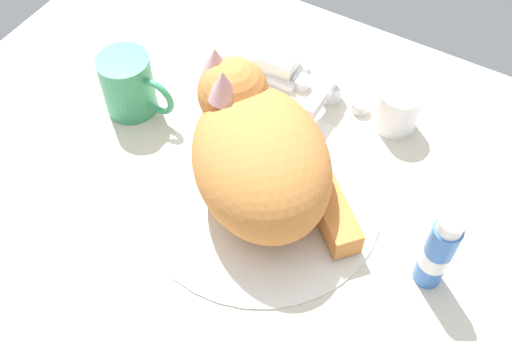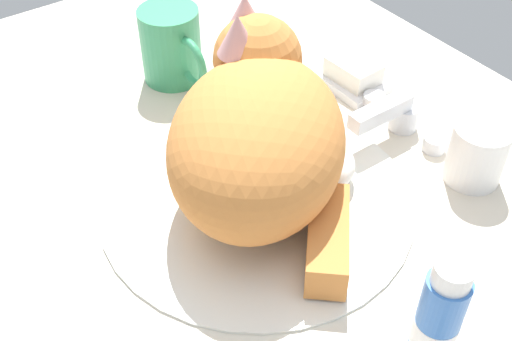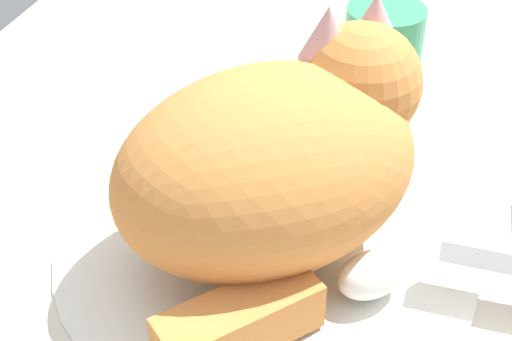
# 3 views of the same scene
# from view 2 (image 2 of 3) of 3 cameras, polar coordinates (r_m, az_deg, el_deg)

# --- Properties ---
(ground_plane) EXTENTS (1.10, 0.83, 0.03)m
(ground_plane) POSITION_cam_2_polar(r_m,az_deg,el_deg) (0.72, 0.07, -3.54)
(ground_plane) COLOR beige
(sink_basin) EXTENTS (0.34, 0.34, 0.01)m
(sink_basin) POSITION_cam_2_polar(r_m,az_deg,el_deg) (0.70, 0.07, -2.51)
(sink_basin) COLOR silver
(sink_basin) RESTS_ON ground_plane
(faucet) EXTENTS (0.13, 0.10, 0.05)m
(faucet) POSITION_cam_2_polar(r_m,az_deg,el_deg) (0.80, 12.25, 4.68)
(faucet) COLOR silver
(faucet) RESTS_ON ground_plane
(cat) EXTENTS (0.31, 0.30, 0.18)m
(cat) POSITION_cam_2_polar(r_m,az_deg,el_deg) (0.66, 0.26, 3.40)
(cat) COLOR #D17F3D
(cat) RESTS_ON sink_basin
(coffee_mug) EXTENTS (0.12, 0.08, 0.10)m
(coffee_mug) POSITION_cam_2_polar(r_m,az_deg,el_deg) (0.87, -7.40, 10.83)
(coffee_mug) COLOR #389966
(coffee_mug) RESTS_ON ground_plane
(rinse_cup) EXTENTS (0.06, 0.06, 0.07)m
(rinse_cup) POSITION_cam_2_polar(r_m,az_deg,el_deg) (0.75, 18.89, 1.41)
(rinse_cup) COLOR white
(rinse_cup) RESTS_ON ground_plane
(soap_dish) EXTENTS (0.09, 0.06, 0.01)m
(soap_dish) POSITION_cam_2_polar(r_m,az_deg,el_deg) (0.88, 8.45, 7.67)
(soap_dish) COLOR white
(soap_dish) RESTS_ON ground_plane
(soap_bar) EXTENTS (0.07, 0.05, 0.03)m
(soap_bar) POSITION_cam_2_polar(r_m,az_deg,el_deg) (0.87, 8.58, 8.73)
(soap_bar) COLOR white
(soap_bar) RESTS_ON soap_dish
(toothpaste_bottle) EXTENTS (0.04, 0.04, 0.13)m
(toothpaste_bottle) POSITION_cam_2_polar(r_m,az_deg,el_deg) (0.55, 15.58, -12.91)
(toothpaste_bottle) COLOR #3870C6
(toothpaste_bottle) RESTS_ON ground_plane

